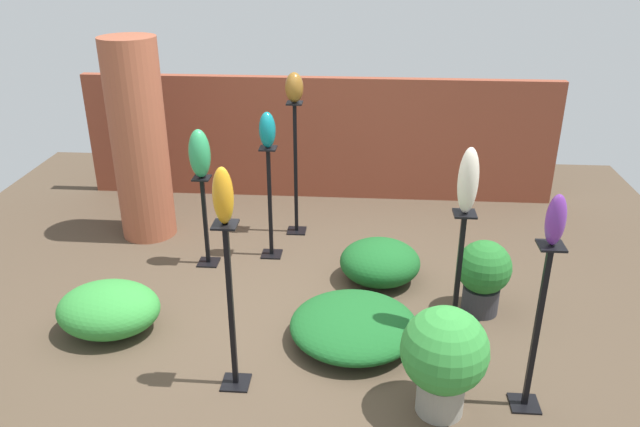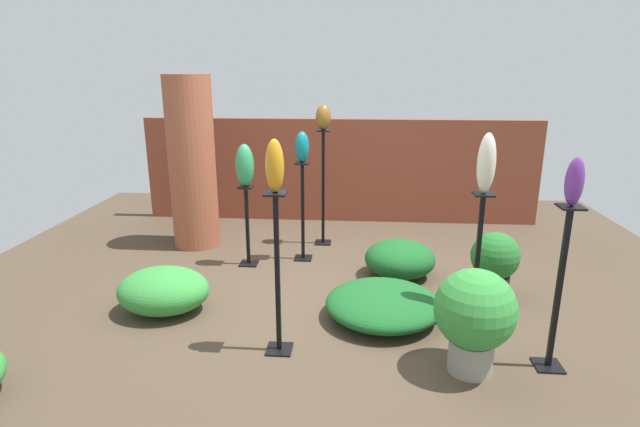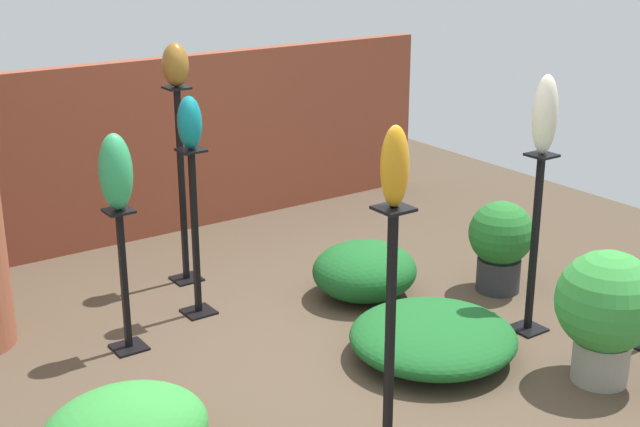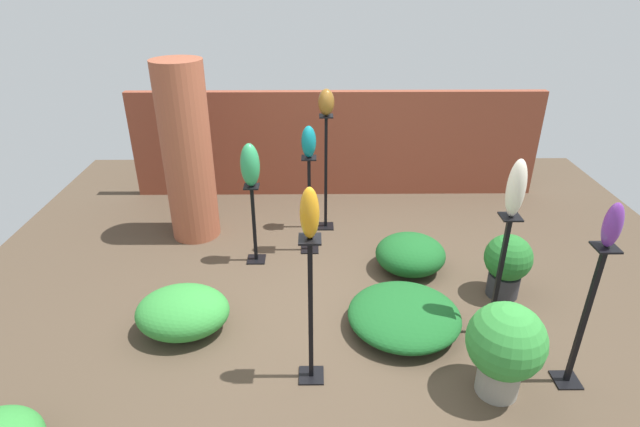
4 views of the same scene
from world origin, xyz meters
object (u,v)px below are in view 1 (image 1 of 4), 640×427
at_px(pedestal_bronze, 296,175).
at_px(potted_plant_front_left, 483,273).
at_px(pedestal_amber, 231,315).
at_px(art_vase_amber, 223,196).
at_px(potted_plant_mid_right, 444,355).
at_px(art_vase_jade, 200,154).
at_px(art_vase_violet, 556,220).
at_px(art_vase_ivory, 468,181).
at_px(pedestal_ivory, 457,290).
at_px(art_vase_teal, 267,130).
at_px(pedestal_jade, 206,226).
at_px(art_vase_bronze, 294,87).
at_px(brick_pillar, 139,141).
at_px(pedestal_teal, 270,208).
at_px(pedestal_violet, 536,336).

xyz_separation_m(pedestal_bronze, potted_plant_front_left, (1.74, -1.45, -0.29)).
relative_size(pedestal_amber, art_vase_amber, 3.32).
bearing_deg(potted_plant_front_left, art_vase_amber, -150.21).
distance_m(pedestal_amber, potted_plant_mid_right, 1.46).
distance_m(art_vase_jade, art_vase_violet, 3.24).
relative_size(art_vase_jade, art_vase_ivory, 0.95).
relative_size(pedestal_bronze, pedestal_ivory, 1.22).
xyz_separation_m(pedestal_bronze, art_vase_teal, (-0.19, -0.56, 0.65)).
distance_m(pedestal_jade, art_vase_amber, 2.16).
relative_size(pedestal_jade, potted_plant_mid_right, 1.15).
distance_m(art_vase_violet, potted_plant_mid_right, 1.13).
height_order(art_vase_bronze, potted_plant_mid_right, art_vase_bronze).
distance_m(brick_pillar, art_vase_violet, 4.26).
distance_m(pedestal_jade, art_vase_jade, 0.73).
relative_size(pedestal_jade, pedestal_amber, 0.71).
bearing_deg(pedestal_teal, potted_plant_mid_right, -55.69).
distance_m(brick_pillar, pedestal_amber, 2.81).
bearing_deg(pedestal_jade, potted_plant_mid_right, -43.11).
height_order(brick_pillar, art_vase_violet, brick_pillar).
height_order(pedestal_teal, potted_plant_mid_right, pedestal_teal).
xyz_separation_m(pedestal_bronze, art_vase_bronze, (0.00, 0.00, 0.92)).
bearing_deg(pedestal_teal, art_vase_teal, 0.00).
xyz_separation_m(pedestal_ivory, art_vase_jade, (-2.22, 1.24, 0.60)).
bearing_deg(art_vase_violet, art_vase_bronze, 125.55).
distance_m(art_vase_bronze, potted_plant_mid_right, 3.20).
bearing_deg(potted_plant_front_left, pedestal_teal, 155.33).
relative_size(pedestal_violet, pedestal_ivory, 1.06).
height_order(art_vase_amber, potted_plant_mid_right, art_vase_amber).
bearing_deg(pedestal_bronze, art_vase_ivory, -54.63).
bearing_deg(pedestal_bronze, art_vase_violet, -54.45).
distance_m(art_vase_bronze, art_vase_amber, 2.55).
xyz_separation_m(brick_pillar, pedestal_violet, (3.45, -2.46, -0.47)).
bearing_deg(art_vase_violet, pedestal_violet, 135.00).
bearing_deg(potted_plant_mid_right, pedestal_ivory, 76.96).
relative_size(pedestal_bronze, pedestal_violet, 1.15).
relative_size(pedestal_jade, art_vase_ivory, 1.87).
bearing_deg(potted_plant_front_left, art_vase_bronze, 140.23).
xyz_separation_m(art_vase_jade, art_vase_ivory, (2.22, -1.24, 0.28)).
height_order(pedestal_violet, art_vase_violet, art_vase_violet).
xyz_separation_m(pedestal_amber, art_vase_violet, (2.04, -0.07, 0.82)).
xyz_separation_m(pedestal_ivory, art_vase_teal, (-1.63, 1.46, 0.77)).
height_order(pedestal_jade, art_vase_jade, art_vase_jade).
xyz_separation_m(potted_plant_mid_right, potted_plant_front_left, (0.47, 1.26, -0.08)).
bearing_deg(potted_plant_front_left, pedestal_jade, 165.13).
relative_size(art_vase_bronze, art_vase_violet, 0.90).
height_order(pedestal_violet, pedestal_ivory, pedestal_violet).
height_order(pedestal_amber, pedestal_violet, pedestal_amber).
bearing_deg(art_vase_violet, art_vase_amber, 177.97).
distance_m(pedestal_jade, pedestal_amber, 1.88).
height_order(art_vase_ivory, potted_plant_front_left, art_vase_ivory).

